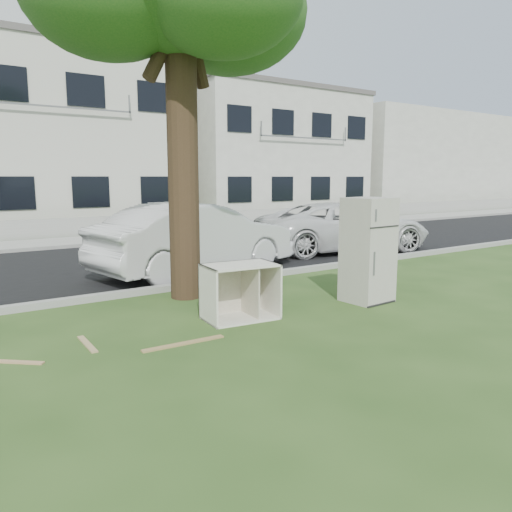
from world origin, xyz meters
TOP-DOWN VIEW (x-y plane):
  - ground at (0.00, 0.00)m, footprint 120.00×120.00m
  - road at (0.00, 6.00)m, footprint 120.00×7.00m
  - kerb_near at (0.00, 2.45)m, footprint 120.00×0.18m
  - kerb_far at (0.00, 9.55)m, footprint 120.00×0.18m
  - sidewalk at (0.00, 11.00)m, footprint 120.00×2.80m
  - low_wall at (0.00, 12.60)m, footprint 120.00×0.15m
  - townhouse_center at (0.00, 17.50)m, footprint 11.22×8.16m
  - townhouse_right at (12.00, 17.50)m, footprint 10.20×8.16m
  - filler_right at (26.00, 18.00)m, footprint 16.00×9.00m
  - fridge at (2.11, -0.27)m, footprint 0.79×0.74m
  - cabinet at (-0.34, 0.05)m, footprint 1.17×0.80m
  - plank_a at (-1.60, -0.54)m, footprint 1.15×0.13m
  - plank_b at (-3.58, 0.02)m, footprint 0.66×0.59m
  - plank_c at (-2.65, 0.16)m, footprint 0.10×0.75m
  - car_center at (0.88, 3.81)m, footprint 5.09×2.56m
  - car_right at (6.09, 4.40)m, footprint 5.59×3.54m

SIDE VIEW (x-z plane):
  - ground at x=0.00m, z-range 0.00..0.00m
  - kerb_near at x=0.00m, z-range -0.06..0.06m
  - kerb_far at x=0.00m, z-range -0.06..0.06m
  - road at x=0.00m, z-range 0.00..0.01m
  - sidewalk at x=0.00m, z-range 0.00..0.01m
  - plank_b at x=-3.58m, z-range 0.00..0.02m
  - plank_c at x=-2.65m, z-range 0.00..0.02m
  - plank_a at x=-1.60m, z-range 0.00..0.02m
  - low_wall at x=0.00m, z-range 0.00..0.70m
  - cabinet at x=-0.34m, z-range 0.00..0.86m
  - car_right at x=6.09m, z-range 0.00..1.44m
  - car_center at x=0.88m, z-range 0.00..1.60m
  - fridge at x=2.11m, z-range 0.00..1.83m
  - filler_right at x=26.00m, z-range 0.00..6.40m
  - townhouse_right at x=12.00m, z-range 0.00..6.84m
  - townhouse_center at x=0.00m, z-range 0.00..7.44m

